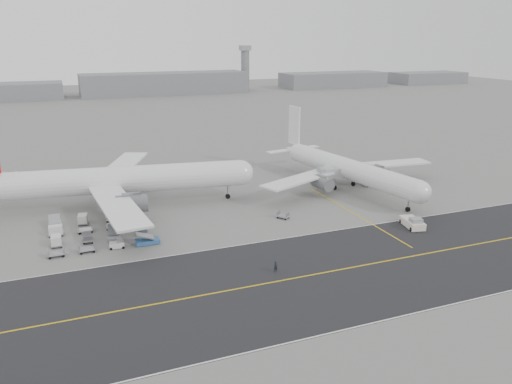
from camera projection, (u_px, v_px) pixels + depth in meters
name	position (u px, v px, depth m)	size (l,w,h in m)	color
ground	(232.00, 241.00, 94.78)	(700.00, 700.00, 0.00)	gray
taxiway	(297.00, 278.00, 80.53)	(220.00, 59.00, 0.03)	#262629
horizon_buildings	(151.00, 94.00, 336.37)	(520.00, 28.00, 28.00)	slate
control_tower	(245.00, 67.00, 360.29)	(7.00, 7.00, 31.25)	slate
airliner_a	(119.00, 180.00, 112.77)	(62.49, 61.40, 21.65)	white
airliner_b	(346.00, 168.00, 126.64)	(51.85, 52.84, 18.35)	white
pushback_tug	(413.00, 223.00, 101.65)	(4.16, 8.31, 2.34)	silver
jet_bridge	(347.00, 173.00, 126.78)	(15.74, 3.69, 5.92)	gray
gse_cluster	(100.00, 235.00, 97.77)	(24.07, 23.19, 2.19)	#9B9BA0
stray_dolly	(283.00, 218.00, 106.75)	(1.49, 2.43, 1.49)	silver
ground_crew_a	(276.00, 267.00, 82.21)	(0.71, 0.47, 1.95)	black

